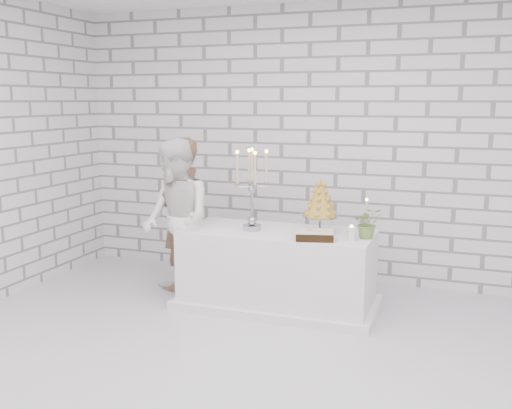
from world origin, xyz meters
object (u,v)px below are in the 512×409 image
(groom, at_px, (181,214))
(candelabra, at_px, (252,189))
(croquembouche, at_px, (320,206))
(bride, at_px, (176,220))
(cake_table, at_px, (277,269))

(groom, distance_m, candelabra, 0.98)
(groom, height_order, croquembouche, groom)
(bride, height_order, candelabra, bride)
(cake_table, distance_m, groom, 1.22)
(cake_table, distance_m, candelabra, 0.81)
(groom, xyz_separation_m, candelabra, (0.88, -0.25, 0.34))
(groom, relative_size, bride, 0.99)
(cake_table, relative_size, croquembouche, 3.50)
(cake_table, xyz_separation_m, bride, (-1.01, -0.13, 0.44))
(candelabra, xyz_separation_m, croquembouche, (0.64, 0.12, -0.14))
(cake_table, height_order, candelabra, candelabra)
(bride, relative_size, candelabra, 2.06)
(candelabra, bearing_deg, bride, -173.62)
(groom, xyz_separation_m, croquembouche, (1.52, -0.14, 0.21))
(cake_table, bearing_deg, candelabra, -169.60)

